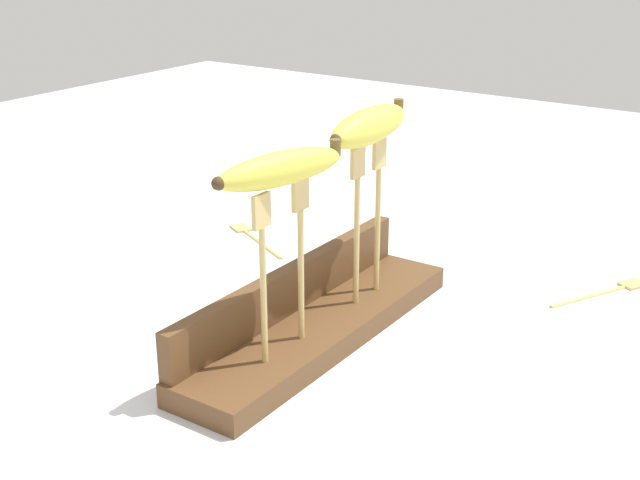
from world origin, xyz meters
TOP-DOWN VIEW (x-y plane):
  - ground_plane at (0.00, 0.00)m, footprint 3.00×3.00m
  - wooden_board at (0.00, 0.00)m, footprint 0.45×0.10m
  - board_backstop at (0.00, 0.04)m, footprint 0.44×0.02m
  - fork_stand_left at (-0.09, -0.01)m, footprint 0.09×0.01m
  - fork_stand_right at (0.09, -0.01)m, footprint 0.08×0.01m
  - banana_raised_left at (-0.09, -0.01)m, footprint 0.17×0.07m
  - banana_raised_right at (0.09, -0.01)m, footprint 0.17×0.05m
  - fork_fallen_near at (0.34, -0.25)m, footprint 0.16×0.09m
  - fork_fallen_far at (0.23, 0.29)m, footprint 0.09×0.16m

SIDE VIEW (x-z plane):
  - ground_plane at x=0.00m, z-range 0.00..0.00m
  - fork_fallen_far at x=0.23m, z-range 0.00..0.01m
  - fork_fallen_near at x=0.34m, z-range 0.00..0.01m
  - wooden_board at x=0.00m, z-range 0.00..0.03m
  - board_backstop at x=0.00m, z-range 0.03..0.09m
  - fork_stand_left at x=-0.09m, z-range 0.05..0.24m
  - fork_stand_right at x=0.09m, z-range 0.05..0.24m
  - banana_raised_left at x=-0.09m, z-range 0.22..0.25m
  - banana_raised_right at x=0.09m, z-range 0.23..0.27m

